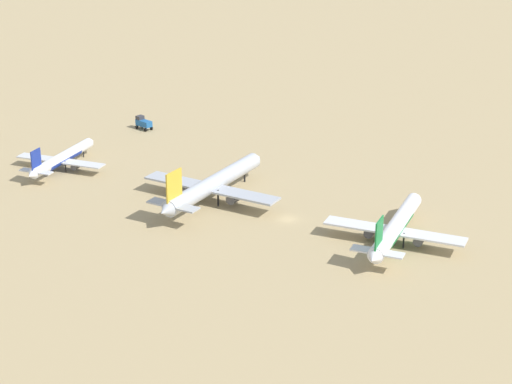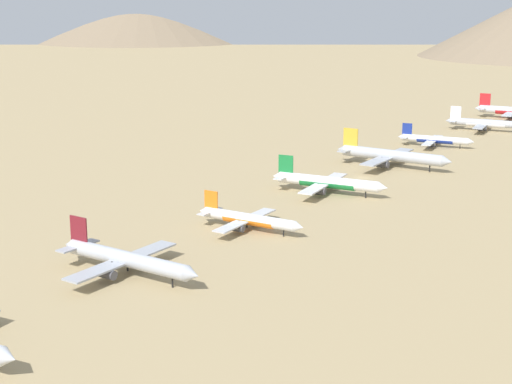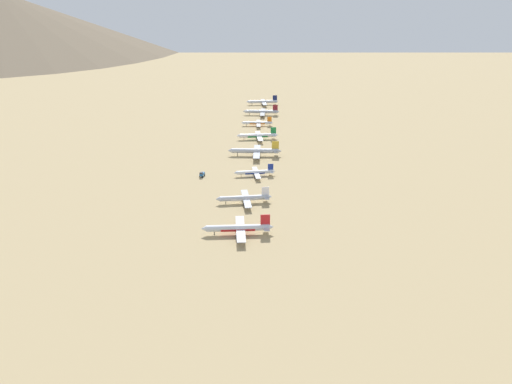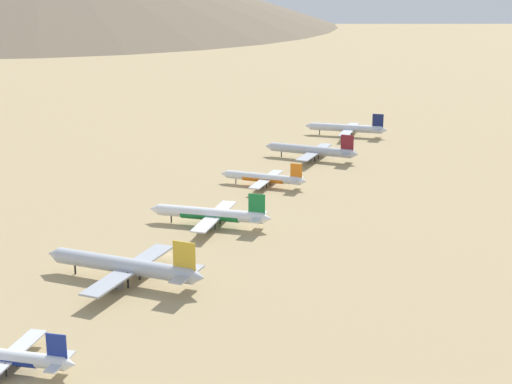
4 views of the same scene
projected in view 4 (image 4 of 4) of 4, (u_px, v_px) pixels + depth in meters
The scene contains 7 objects.
ground_plane at pixel (171, 255), 209.50m from camera, with size 1938.41×1938.41×0.00m, color tan.
parked_jet_0 at pixel (347, 128), 351.79m from camera, with size 36.99×30.05×10.67m.
parked_jet_1 at pixel (312, 151), 309.54m from camera, with size 38.44×31.24×11.08m.
parked_jet_2 at pixel (264, 178), 272.95m from camera, with size 31.36×25.42×9.06m.
parked_jet_3 at pixel (211, 214), 231.59m from camera, with size 37.59×30.56×10.84m.
parked_jet_4 at pixel (126, 266), 190.37m from camera, with size 43.54×35.37×12.56m.
parked_jet_5 at pixel (3, 357), 149.35m from camera, with size 30.75×25.05×8.86m.
Camera 4 is at (-85.74, 178.37, 74.23)m, focal length 55.76 mm.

